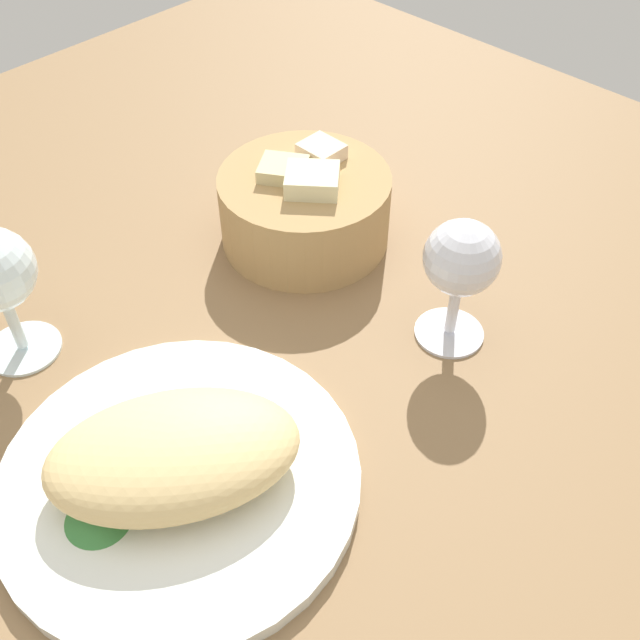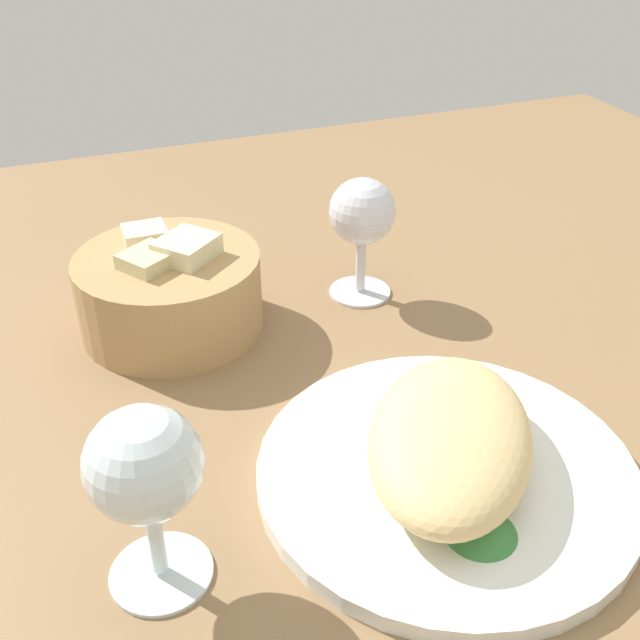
% 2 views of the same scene
% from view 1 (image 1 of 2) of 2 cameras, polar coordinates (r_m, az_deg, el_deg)
% --- Properties ---
extents(ground_plane, '(1.40, 1.40, 0.02)m').
position_cam_1_polar(ground_plane, '(0.63, -4.33, -9.56)').
color(ground_plane, olive).
extents(plate, '(0.27, 0.27, 0.01)m').
position_cam_1_polar(plate, '(0.60, -10.46, -11.61)').
color(plate, white).
rests_on(plate, ground_plane).
extents(omelette, '(0.22, 0.20, 0.05)m').
position_cam_1_polar(omelette, '(0.57, -10.90, -9.81)').
color(omelette, '#E5C481').
rests_on(omelette, plate).
extents(lettuce_garnish, '(0.05, 0.05, 0.02)m').
position_cam_1_polar(lettuce_garnish, '(0.58, -16.38, -13.67)').
color(lettuce_garnish, '#397F3C').
rests_on(lettuce_garnish, plate).
extents(bread_basket, '(0.17, 0.17, 0.09)m').
position_cam_1_polar(bread_basket, '(0.77, -1.14, 8.53)').
color(bread_basket, tan).
rests_on(bread_basket, ground_plane).
extents(wine_glass_near, '(0.07, 0.07, 0.12)m').
position_cam_1_polar(wine_glass_near, '(0.64, 10.49, 4.09)').
color(wine_glass_near, silver).
rests_on(wine_glass_near, ground_plane).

